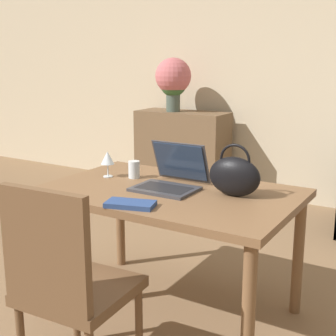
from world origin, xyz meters
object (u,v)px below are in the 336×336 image
at_px(drinking_glass, 134,169).
at_px(wine_glass, 108,159).
at_px(flower_vase, 173,79).
at_px(laptop, 172,176).
at_px(handbag, 234,176).
at_px(chair, 67,280).

bearing_deg(drinking_glass, wine_glass, -157.06).
relative_size(drinking_glass, wine_glass, 0.66).
bearing_deg(drinking_glass, flower_vase, 114.59).
relative_size(laptop, wine_glass, 2.19).
bearing_deg(laptop, handbag, 3.29).
relative_size(chair, laptop, 2.74).
bearing_deg(flower_vase, laptop, -59.45).
xyz_separation_m(handbag, flower_vase, (-1.57, 2.03, 0.38)).
xyz_separation_m(chair, wine_glass, (-0.42, 0.81, 0.33)).
bearing_deg(laptop, flower_vase, 120.55).
bearing_deg(chair, drinking_glass, 103.75).
distance_m(wine_glass, flower_vase, 2.22).
bearing_deg(handbag, wine_glass, -178.28).
height_order(drinking_glass, flower_vase, flower_vase).
bearing_deg(handbag, flower_vase, 127.68).
height_order(wine_glass, flower_vase, flower_vase).
bearing_deg(flower_vase, handbag, -52.32).
bearing_deg(handbag, laptop, -176.71).
bearing_deg(chair, wine_glass, 113.78).
relative_size(wine_glass, flower_vase, 0.28).
relative_size(laptop, drinking_glass, 3.34).
distance_m(handbag, flower_vase, 2.59).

